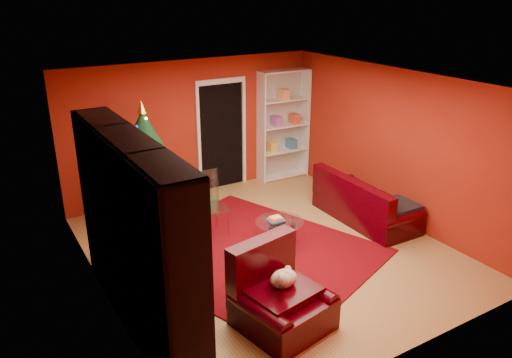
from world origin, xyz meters
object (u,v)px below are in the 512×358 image
gift_box_green (208,205)px  gift_box_red (158,198)px  armchair (283,296)px  dog (284,278)px  coffee_table (279,232)px  christmas_tree (147,167)px  media_unit (135,236)px  gift_box_teal (120,222)px  white_bookshelf (283,125)px  sofa (366,198)px  acrylic_chair (211,208)px  rug (251,253)px

gift_box_green → gift_box_red: 1.06m
armchair → dog: 0.21m
coffee_table → christmas_tree: bearing=131.0°
media_unit → gift_box_teal: media_unit is taller
white_bookshelf → dog: bearing=-121.2°
gift_box_green → sofa: 2.81m
gift_box_green → dog: size_ratio=0.68×
acrylic_chair → gift_box_green: bearing=68.8°
white_bookshelf → coffee_table: 3.16m
dog → sofa: sofa is taller
gift_box_teal → white_bookshelf: (3.74, 0.71, 0.99)m
gift_box_teal → white_bookshelf: size_ratio=0.12×
gift_box_green → white_bookshelf: 2.53m
christmas_tree → dog: christmas_tree is taller
gift_box_red → coffee_table: coffee_table is taller
christmas_tree → dog: (0.45, -3.41, -0.43)m
rug → gift_box_teal: (-1.49, 1.82, 0.13)m
white_bookshelf → armchair: size_ratio=2.20×
media_unit → acrylic_chair: (1.75, 1.66, -0.70)m
christmas_tree → armchair: 3.55m
gift_box_green → acrylic_chair: bearing=-111.2°
gift_box_green → coffee_table: (0.46, -1.65, 0.07)m
gift_box_green → gift_box_red: (-0.63, 0.86, -0.03)m
christmas_tree → white_bookshelf: 3.30m
rug → white_bookshelf: (2.25, 2.53, 1.12)m
gift_box_red → armchair: bearing=-90.1°
media_unit → dog: 1.80m
gift_box_green → christmas_tree: bearing=175.6°
christmas_tree → acrylic_chair: christmas_tree is taller
armchair → gift_box_red: bearing=79.2°
media_unit → acrylic_chair: media_unit is taller
gift_box_red → armchair: armchair is taller
gift_box_red → acrylic_chair: acrylic_chair is taller
sofa → coffee_table: sofa is taller
gift_box_teal → dog: size_ratio=0.72×
gift_box_teal → gift_box_green: gift_box_teal is taller
rug → coffee_table: size_ratio=4.49×
media_unit → christmas_tree: (1.01, 2.54, -0.13)m
gift_box_teal → coffee_table: 2.70m
media_unit → christmas_tree: media_unit is taller
gift_box_teal → armchair: 3.65m
armchair → sofa: bearing=20.1°
rug → gift_box_green: bearing=87.3°
gift_box_teal → gift_box_green: 1.57m
gift_box_teal → white_bookshelf: white_bookshelf is taller
christmas_tree → white_bookshelf: size_ratio=0.93×
white_bookshelf → rug: bearing=-129.3°
white_bookshelf → dog: size_ratio=5.83×
armchair → sofa: same height
gift_box_teal → gift_box_red: bearing=37.8°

